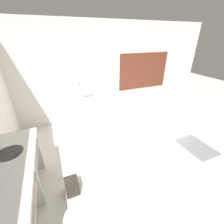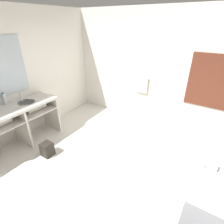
{
  "view_description": "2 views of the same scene",
  "coord_description": "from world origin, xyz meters",
  "views": [
    {
      "loc": [
        -1.21,
        -1.93,
        2.3
      ],
      "look_at": [
        -0.18,
        0.54,
        0.94
      ],
      "focal_mm": 24.0,
      "sensor_mm": 36.0,
      "label": 1
    },
    {
      "loc": [
        1.38,
        -1.77,
        2.39
      ],
      "look_at": [
        -0.26,
        0.73,
        0.83
      ],
      "focal_mm": 28.0,
      "sensor_mm": 36.0,
      "label": 2
    }
  ],
  "objects": [
    {
      "name": "sink_faucet",
      "position": [
        -2.05,
        0.0,
        1.0
      ],
      "size": [
        0.09,
        0.04,
        0.18
      ],
      "color": "silver",
      "rests_on": "vanity_counter"
    },
    {
      "name": "wall_left_with_mirror",
      "position": [
        -2.23,
        -0.0,
        1.36
      ],
      "size": [
        0.08,
        7.4,
        2.7
      ],
      "color": "white",
      "rests_on": "ground_plane"
    },
    {
      "name": "waste_bin",
      "position": [
        -1.19,
        -0.2,
        0.14
      ],
      "size": [
        0.21,
        0.21,
        0.28
      ],
      "color": "#2D2823",
      "rests_on": "ground_plane"
    },
    {
      "name": "vanity_counter",
      "position": [
        -1.88,
        -0.21,
        0.67
      ],
      "size": [
        0.61,
        1.57,
        0.91
      ],
      "color": "silver",
      "rests_on": "ground_plane"
    },
    {
      "name": "wall_back_with_blinds",
      "position": [
        0.06,
        2.23,
        1.35
      ],
      "size": [
        7.4,
        0.13,
        2.7
      ],
      "color": "white",
      "rests_on": "ground_plane"
    },
    {
      "name": "bathtub",
      "position": [
        1.6,
        1.26,
        0.33
      ],
      "size": [
        0.92,
        1.86,
        0.72
      ],
      "color": "white",
      "rests_on": "ground_plane"
    },
    {
      "name": "ground_plane",
      "position": [
        0.0,
        0.0,
        0.0
      ],
      "size": [
        16.0,
        16.0,
        0.0
      ],
      "primitive_type": "plane",
      "color": "silver",
      "rests_on": "ground"
    },
    {
      "name": "water_bottle_1",
      "position": [
        -2.13,
        -0.28,
        1.03
      ],
      "size": [
        0.06,
        0.06,
        0.24
      ],
      "color": "silver",
      "rests_on": "vanity_counter"
    }
  ]
}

